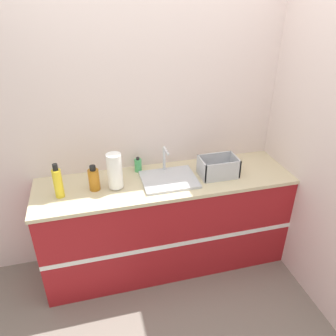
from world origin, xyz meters
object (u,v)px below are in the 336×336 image
sink (169,178)px  bottle_yellow (58,183)px  dish_rack (218,169)px  paper_towel_roll (115,171)px  bottle_amber (94,179)px  soap_dispenser (138,165)px

sink → bottle_yellow: size_ratio=1.61×
bottle_yellow → dish_rack: bearing=-0.0°
sink → bottle_yellow: 0.86m
sink → paper_towel_roll: 0.45m
bottle_yellow → bottle_amber: bottle_yellow is taller
sink → soap_dispenser: size_ratio=3.42×
sink → dish_rack: bearing=-3.6°
dish_rack → sink: bearing=176.4°
bottle_yellow → bottle_amber: (0.26, 0.04, -0.03)m
paper_towel_roll → soap_dispenser: (0.22, 0.22, -0.09)m
sink → soap_dispenser: bearing=135.0°
paper_towel_roll → dish_rack: size_ratio=0.94×
sink → bottle_amber: size_ratio=2.13×
paper_towel_roll → dish_rack: bearing=-1.4°
bottle_amber → sink: bearing=-0.9°
sink → soap_dispenser: sink is taller
sink → paper_towel_roll: (-0.43, -0.01, 0.13)m
bottle_amber → soap_dispenser: bottle_amber is taller
dish_rack → soap_dispenser: (-0.63, 0.24, -0.01)m
sink → bottle_amber: bearing=179.1°
dish_rack → bottle_amber: size_ratio=1.48×
paper_towel_roll → soap_dispenser: size_ratio=2.25×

